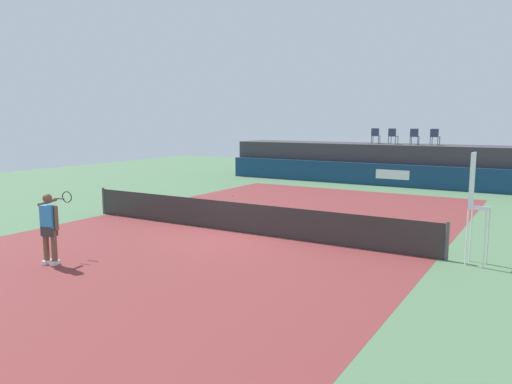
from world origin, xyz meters
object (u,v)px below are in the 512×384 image
(spectator_chair_left, at_px, (393,136))
(net_post_far, at_px, (447,241))
(tennis_player, at_px, (50,226))
(net_post_near, at_px, (104,201))
(umpire_chair, at_px, (475,201))
(spectator_chair_right, at_px, (435,136))
(tennis_ball, at_px, (233,195))
(spectator_chair_center, at_px, (414,136))
(spectator_chair_far_left, at_px, (376,135))

(spectator_chair_left, xyz_separation_m, net_post_far, (5.62, -14.96, -2.19))
(tennis_player, bearing_deg, net_post_near, 127.30)
(umpire_chair, bearing_deg, spectator_chair_right, 104.76)
(net_post_near, bearing_deg, spectator_chair_left, 65.63)
(net_post_near, xyz_separation_m, tennis_ball, (1.75, 6.21, -0.46))
(spectator_chair_left, distance_m, tennis_player, 20.57)
(spectator_chair_right, xyz_separation_m, tennis_ball, (-7.26, -8.91, -2.66))
(spectator_chair_left, height_order, spectator_chair_center, same)
(spectator_chair_right, height_order, umpire_chair, spectator_chair_right)
(tennis_player, bearing_deg, umpire_chair, 31.10)
(spectator_chair_far_left, relative_size, net_post_near, 0.89)
(spectator_chair_right, xyz_separation_m, umpire_chair, (3.98, -15.11, -1.11))
(spectator_chair_far_left, height_order, umpire_chair, spectator_chair_far_left)
(tennis_player, bearing_deg, spectator_chair_left, 82.46)
(spectator_chair_far_left, relative_size, tennis_ball, 13.06)
(spectator_chair_left, bearing_deg, net_post_near, -114.37)
(net_post_far, height_order, tennis_player, tennis_player)
(spectator_chair_center, height_order, net_post_near, spectator_chair_center)
(net_post_near, bearing_deg, spectator_chair_far_left, 69.53)
(spectator_chair_center, relative_size, umpire_chair, 0.32)
(spectator_chair_far_left, height_order, spectator_chair_center, same)
(spectator_chair_center, relative_size, spectator_chair_right, 1.00)
(spectator_chair_left, distance_m, net_post_far, 16.13)
(spectator_chair_left, height_order, umpire_chair, spectator_chair_left)
(net_post_far, relative_size, tennis_ball, 14.71)
(umpire_chair, distance_m, tennis_ball, 12.93)
(spectator_chair_far_left, height_order, spectator_chair_left, same)
(spectator_chair_far_left, relative_size, spectator_chair_right, 1.00)
(net_post_far, bearing_deg, spectator_chair_far_left, 113.75)
(tennis_ball, bearing_deg, spectator_chair_left, 60.14)
(spectator_chair_left, height_order, tennis_player, spectator_chair_left)
(spectator_chair_far_left, distance_m, spectator_chair_center, 2.30)
(umpire_chair, bearing_deg, tennis_ball, 151.10)
(umpire_chair, distance_m, net_post_far, 1.24)
(spectator_chair_left, height_order, spectator_chair_right, same)
(spectator_chair_right, bearing_deg, net_post_far, -77.36)
(spectator_chair_far_left, height_order, net_post_far, spectator_chair_far_left)
(spectator_chair_left, xyz_separation_m, spectator_chair_right, (2.23, 0.16, 0.00))
(umpire_chair, xyz_separation_m, tennis_player, (-8.91, -5.37, -0.63))
(spectator_chair_far_left, distance_m, spectator_chair_left, 1.12)
(umpire_chair, bearing_deg, spectator_chair_left, 112.57)
(tennis_player, relative_size, tennis_ball, 26.03)
(spectator_chair_center, bearing_deg, spectator_chair_far_left, 172.29)
(spectator_chair_left, bearing_deg, umpire_chair, -67.43)
(tennis_player, bearing_deg, tennis_ball, 101.39)
(umpire_chair, height_order, tennis_ball, umpire_chair)
(umpire_chair, height_order, net_post_far, umpire_chair)
(net_post_near, bearing_deg, spectator_chair_center, 61.92)
(spectator_chair_right, bearing_deg, umpire_chair, -75.24)
(net_post_far, xyz_separation_m, tennis_player, (-8.32, -5.36, 0.46))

